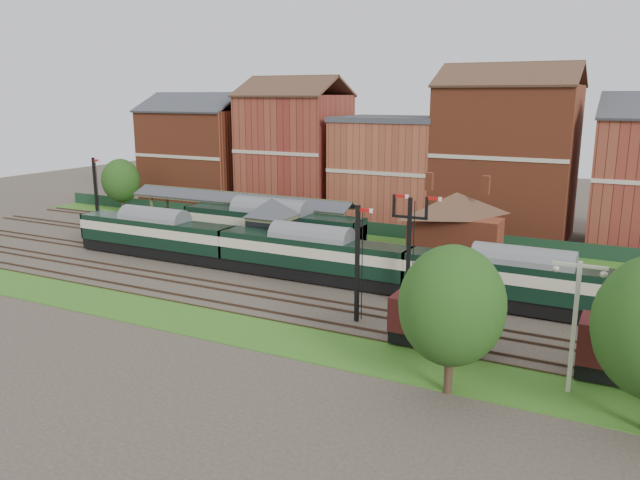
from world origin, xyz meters
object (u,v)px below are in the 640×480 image
at_px(dmu_train, 312,254).
at_px(platform_railcar, 272,227).
at_px(goods_van_a, 436,319).
at_px(signal_box, 272,229).
at_px(semaphore_bracket, 409,244).

bearing_deg(dmu_train, platform_railcar, 140.48).
relative_size(dmu_train, goods_van_a, 9.38).
distance_m(signal_box, goods_van_a, 22.74).
relative_size(semaphore_bracket, dmu_train, 0.16).
relative_size(signal_box, goods_van_a, 1.12).
bearing_deg(platform_railcar, semaphore_bracket, -27.71).
height_order(semaphore_bracket, dmu_train, semaphore_bracket).
bearing_deg(goods_van_a, dmu_train, 145.96).
distance_m(platform_railcar, goods_van_a, 26.27).
bearing_deg(signal_box, platform_railcar, 122.80).
height_order(dmu_train, goods_van_a, dmu_train).
xyz_separation_m(semaphore_bracket, goods_van_a, (4.07, -6.50, -2.77)).
bearing_deg(signal_box, goods_van_a, -32.66).
distance_m(semaphore_bracket, platform_railcar, 19.47).
xyz_separation_m(signal_box, platform_railcar, (-2.09, 3.25, -0.65)).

